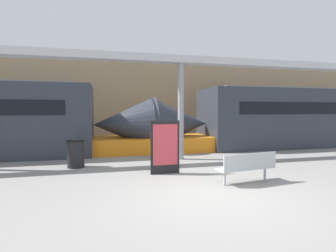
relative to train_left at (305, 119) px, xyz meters
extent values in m
plane|color=gray|center=(-8.75, -6.87, -1.51)|extent=(60.00, 60.00, 0.00)
cube|color=#9E8460|center=(-8.75, 4.01, 0.99)|extent=(56.00, 0.20, 5.00)
cube|color=#2D333D|center=(1.35, 0.00, 0.04)|extent=(14.71, 2.90, 3.10)
cone|color=#2D333D|center=(-7.45, 0.00, -0.19)|extent=(2.90, 2.63, 2.63)
cube|color=orange|center=(-7.18, 0.00, -1.16)|extent=(2.61, 2.46, 0.70)
cube|color=gray|center=(1.35, 0.00, 1.64)|extent=(13.24, 1.74, 0.10)
cone|color=#2D333D|center=(-10.13, 0.00, -0.19)|extent=(2.90, 2.63, 2.63)
cube|color=orange|center=(-10.41, 0.00, -1.16)|extent=(2.61, 2.46, 0.70)
cube|color=#ADB2B7|center=(-7.34, -6.17, -1.11)|extent=(1.75, 0.68, 0.04)
cube|color=#ADB2B7|center=(-7.31, -6.36, -0.88)|extent=(1.69, 0.28, 0.41)
cylinder|color=#ADB2B7|center=(-8.01, -6.27, -1.32)|extent=(0.07, 0.07, 0.38)
cylinder|color=#ADB2B7|center=(-6.66, -6.07, -1.32)|extent=(0.07, 0.07, 0.38)
cylinder|color=black|center=(-12.05, -3.04, -1.06)|extent=(0.57, 0.57, 0.91)
cylinder|color=black|center=(-12.05, -3.04, -0.57)|extent=(0.60, 0.60, 0.06)
cube|color=black|center=(-9.25, -4.66, -0.68)|extent=(0.92, 0.06, 1.67)
cube|color=#B73842|center=(-9.25, -4.70, -0.59)|extent=(0.78, 0.01, 1.27)
cylinder|color=gray|center=(-8.07, -2.42, 0.41)|extent=(0.25, 0.25, 3.85)
cube|color=#B7B7BC|center=(-8.07, -2.42, 2.48)|extent=(28.00, 0.60, 0.28)
camera|label=1|loc=(-11.11, -12.54, 0.47)|focal=28.00mm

